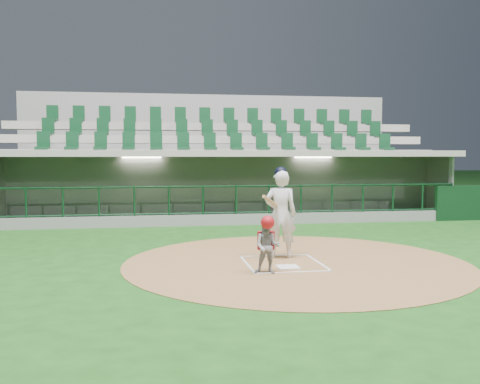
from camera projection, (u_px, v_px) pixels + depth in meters
name	position (u px, v px, depth m)	size (l,w,h in m)	color
ground	(280.00, 261.00, 11.35)	(120.00, 120.00, 0.00)	#144313
dirt_circle	(296.00, 262.00, 11.20)	(7.20, 7.20, 0.01)	brown
home_plate	(288.00, 267.00, 10.66)	(0.43, 0.43, 0.02)	white
batter_box_chalk	(283.00, 263.00, 11.05)	(1.55, 1.80, 0.01)	silver
dugout_structure	(229.00, 191.00, 19.00)	(16.40, 3.70, 3.00)	slate
seating_deck	(218.00, 175.00, 21.98)	(17.00, 6.72, 5.15)	gray
batter	(281.00, 213.00, 11.63)	(0.93, 0.94, 1.99)	white
catcher	(267.00, 244.00, 10.10)	(0.59, 0.52, 1.10)	gray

